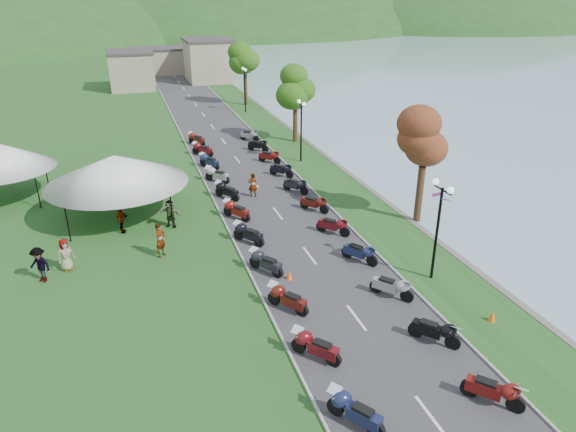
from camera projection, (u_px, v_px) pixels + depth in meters
road at (237, 160)px, 43.40m from camera, size 7.00×120.00×0.02m
hills_backdrop at (140, 30)px, 182.86m from camera, size 360.00×120.00×76.00m
far_building at (162, 64)px, 81.06m from camera, size 18.00×16.00×5.00m
moto_row_left at (277, 280)px, 24.34m from camera, size 2.60×55.04×1.10m
moto_row_right at (334, 225)px, 30.01m from camera, size 2.60×45.05×1.10m
vendor_tent_main at (118, 186)px, 31.84m from camera, size 5.78×5.78×4.00m
vendor_tent_side at (2, 172)px, 34.39m from camera, size 4.65×4.65×4.00m
tree_lakeside at (423, 159)px, 30.35m from camera, size 2.89×2.89×8.02m
pedestrian_a at (162, 256)px, 27.71m from camera, size 0.84×0.85×1.90m
pedestrian_b at (121, 217)px, 32.51m from camera, size 0.89×0.53×1.76m
pedestrian_c at (43, 281)px, 25.31m from camera, size 1.25×1.11×1.85m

